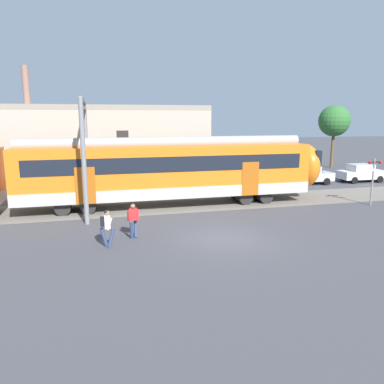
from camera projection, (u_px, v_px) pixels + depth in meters
name	position (u px, v px, depth m)	size (l,w,h in m)	color
ground_plane	(224.00, 239.00, 17.29)	(160.00, 160.00, 0.00)	#424247
pedestrian_white	(107.00, 225.00, 15.94)	(0.66, 0.54, 1.67)	navy
pedestrian_red	(133.00, 217.00, 17.21)	(0.57, 0.63, 1.67)	navy
parked_car_silver	(308.00, 175.00, 31.26)	(4.03, 1.82, 1.54)	#B7BABF
parked_car_white	(361.00, 173.00, 32.39)	(4.04, 1.83, 1.54)	silver
catenary_gantry	(85.00, 138.00, 21.83)	(0.24, 6.64, 6.53)	gray
crossing_signal	(373.00, 174.00, 23.45)	(0.96, 0.21, 3.00)	gray
background_building	(100.00, 147.00, 29.34)	(16.73, 5.00, 9.20)	#B2A899
street_tree_right	(334.00, 121.00, 40.68)	(3.38, 3.38, 6.83)	brown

